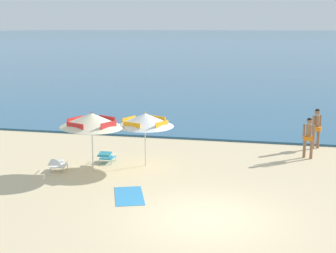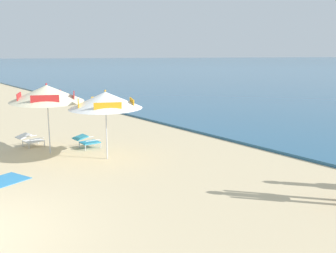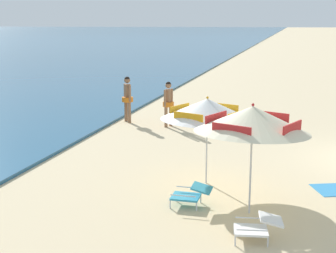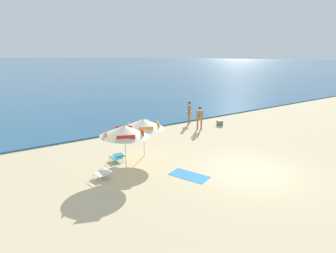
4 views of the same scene
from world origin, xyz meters
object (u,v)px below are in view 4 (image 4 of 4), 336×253
at_px(beach_umbrella_striped_second, 144,124).
at_px(person_standing_near_shore, 200,116).
at_px(lounge_chair_under_umbrella, 117,157).
at_px(lounge_chair_beside_umbrella, 103,173).
at_px(cooler_box, 220,123).
at_px(beach_umbrella_striped_main, 125,131).
at_px(beach_towel, 189,176).
at_px(person_standing_beside, 189,111).

relative_size(beach_umbrella_striped_second, person_standing_near_shore, 1.84).
xyz_separation_m(lounge_chair_under_umbrella, lounge_chair_beside_umbrella, (-1.39, -1.51, -0.00)).
bearing_deg(lounge_chair_under_umbrella, lounge_chair_beside_umbrella, -132.69).
height_order(person_standing_near_shore, cooler_box, person_standing_near_shore).
distance_m(lounge_chair_under_umbrella, person_standing_near_shore, 8.32).
relative_size(beach_umbrella_striped_main, beach_umbrella_striped_second, 0.96).
bearing_deg(beach_towel, beach_umbrella_striped_second, 96.53).
bearing_deg(lounge_chair_under_umbrella, beach_umbrella_striped_main, -94.42).
distance_m(beach_umbrella_striped_second, lounge_chair_beside_umbrella, 3.70).
distance_m(beach_umbrella_striped_main, beach_towel, 3.66).
bearing_deg(beach_umbrella_striped_second, lounge_chair_under_umbrella, 178.60).
height_order(lounge_chair_under_umbrella, lounge_chair_beside_umbrella, lounge_chair_beside_umbrella).
bearing_deg(beach_umbrella_striped_main, lounge_chair_under_umbrella, 85.58).
bearing_deg(person_standing_near_shore, beach_umbrella_striped_second, -157.83).
relative_size(person_standing_near_shore, cooler_box, 2.93).
height_order(beach_umbrella_striped_main, person_standing_beside, beach_umbrella_striped_main).
xyz_separation_m(lounge_chair_under_umbrella, cooler_box, (9.99, 2.45, -0.08)).
relative_size(beach_umbrella_striped_second, person_standing_beside, 1.74).
bearing_deg(person_standing_near_shore, beach_umbrella_striped_main, -154.77).
relative_size(beach_umbrella_striped_second, cooler_box, 5.39).
distance_m(lounge_chair_beside_umbrella, cooler_box, 12.05).
distance_m(beach_umbrella_striped_main, lounge_chair_under_umbrella, 2.11).
relative_size(lounge_chair_under_umbrella, beach_towel, 0.48).
height_order(person_standing_beside, beach_towel, person_standing_beside).
height_order(person_standing_near_shore, person_standing_beside, person_standing_beside).
bearing_deg(person_standing_near_shore, lounge_chair_beside_umbrella, -156.54).
distance_m(beach_umbrella_striped_main, person_standing_near_shore, 8.90).
relative_size(beach_umbrella_striped_main, lounge_chair_under_umbrella, 3.51).
relative_size(person_standing_near_shore, beach_towel, 0.95).
bearing_deg(person_standing_beside, lounge_chair_beside_umbrella, -149.17).
xyz_separation_m(person_standing_near_shore, beach_towel, (-5.89, -6.01, -0.98)).
relative_size(beach_umbrella_striped_main, person_standing_near_shore, 1.76).
height_order(beach_umbrella_striped_second, lounge_chair_beside_umbrella, beach_umbrella_striped_second).
distance_m(lounge_chair_beside_umbrella, person_standing_near_shore, 10.16).
height_order(beach_umbrella_striped_second, person_standing_beside, beach_umbrella_striped_second).
xyz_separation_m(lounge_chair_under_umbrella, person_standing_beside, (8.34, 4.30, 0.77)).
relative_size(lounge_chair_beside_umbrella, beach_towel, 0.51).
distance_m(lounge_chair_under_umbrella, cooler_box, 10.29).
height_order(beach_umbrella_striped_main, lounge_chair_beside_umbrella, beach_umbrella_striped_main).
distance_m(lounge_chair_beside_umbrella, person_standing_beside, 11.37).
relative_size(lounge_chair_beside_umbrella, person_standing_beside, 0.51).
xyz_separation_m(lounge_chair_beside_umbrella, person_standing_beside, (9.74, 5.81, 0.77)).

